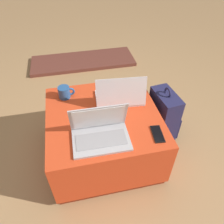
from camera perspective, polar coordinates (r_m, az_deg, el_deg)
ground_plane at (r=1.94m, az=-2.02°, el=-10.32°), size 14.00×14.00×0.00m
ottoman at (r=1.77m, az=-2.19°, el=-5.88°), size 0.83×0.82×0.45m
laptop_near at (r=1.42m, az=-3.09°, el=-5.27°), size 0.37×0.25×0.25m
laptop_far at (r=1.69m, az=2.09°, el=4.22°), size 0.39×0.26×0.24m
cell_phone at (r=1.50m, az=11.80°, el=-5.61°), size 0.08×0.16×0.01m
backpack at (r=1.95m, az=13.29°, el=-1.31°), size 0.23×0.31×0.55m
coffee_mug at (r=1.77m, az=-12.26°, el=5.06°), size 0.13×0.09×0.09m
fireplace_hearth at (r=3.14m, az=-7.56°, el=13.07°), size 1.40×0.50×0.04m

